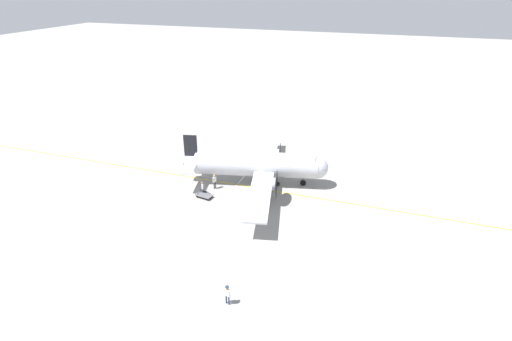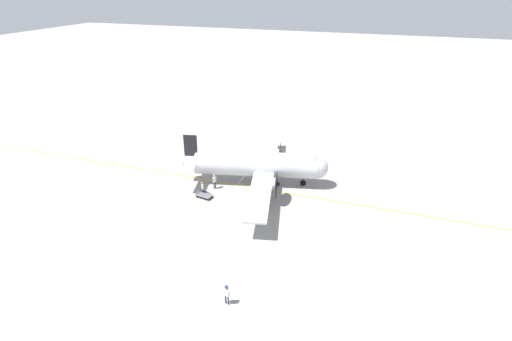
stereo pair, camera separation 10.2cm
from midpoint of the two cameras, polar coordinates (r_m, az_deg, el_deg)
ground_plane at (r=48.08m, az=-0.06°, el=-1.83°), size 300.00×300.00×0.00m
apron_line_eastwest at (r=47.13m, az=-0.52°, el=-2.43°), size 120.00×0.16×0.01m
apron_line_northsouth at (r=48.70m, az=-2.31°, el=-1.46°), size 0.16×120.00×0.01m
airliner_main at (r=46.91m, az=0.48°, el=0.91°), size 17.16×23.54×5.88m
crew_foreground at (r=31.30m, az=-4.22°, el=-17.05°), size 0.56×0.34×1.69m
passenger_boarding at (r=46.67m, az=-6.01°, el=-1.34°), size 0.29×0.61×1.82m
ramp_agent at (r=45.58m, az=-7.73°, el=-2.31°), size 0.35×0.48×1.63m
suitcase_near_door at (r=45.83m, az=-7.33°, el=-3.22°), size 0.52×0.15×0.49m
baggage_cart at (r=45.30m, az=-7.47°, el=-3.53°), size 1.95×1.37×0.56m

